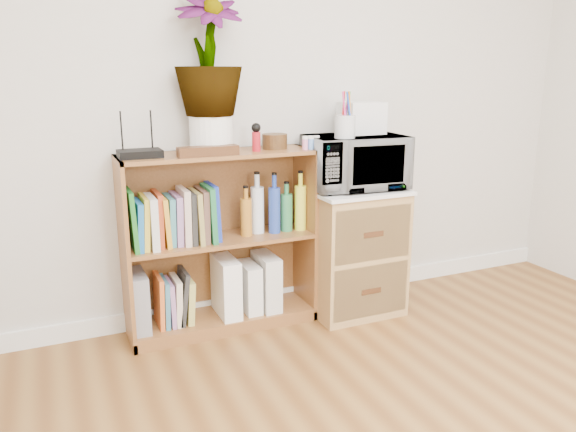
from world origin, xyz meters
TOP-DOWN VIEW (x-y plane):
  - skirting_board at (0.00, 2.24)m, footprint 4.00×0.02m
  - bookshelf at (-0.35, 2.10)m, footprint 1.00×0.30m
  - wicker_unit at (0.40, 2.02)m, footprint 0.50×0.45m
  - microwave at (0.40, 2.02)m, footprint 0.55×0.39m
  - pen_cup at (0.28, 1.93)m, footprint 0.11×0.11m
  - small_appliance at (0.47, 2.08)m, footprint 0.22×0.18m
  - router at (-0.74, 2.08)m, footprint 0.20×0.14m
  - white_bowl at (-0.51, 2.07)m, footprint 0.13×0.13m
  - plant_pot at (-0.38, 2.12)m, footprint 0.21×0.21m
  - potted_plant at (-0.38, 2.12)m, footprint 0.33×0.33m
  - trinket_box at (-0.43, 2.00)m, footprint 0.29×0.07m
  - kokeshi_doll at (-0.16, 2.06)m, footprint 0.04×0.04m
  - wooden_bowl at (-0.03, 2.11)m, footprint 0.13×0.13m
  - paint_jars at (0.13, 2.01)m, footprint 0.11×0.04m
  - file_box at (-0.79, 2.10)m, footprint 0.09×0.24m
  - magazine_holder_left at (-0.33, 2.09)m, footprint 0.10×0.25m
  - magazine_holder_mid at (-0.20, 2.09)m, footprint 0.08×0.21m
  - magazine_holder_right at (-0.10, 2.09)m, footprint 0.10×0.24m
  - cookbooks at (-0.59, 2.10)m, footprint 0.45×0.20m
  - liquor_bottles at (-0.06, 2.10)m, footprint 0.37×0.07m
  - lower_books at (-0.61, 2.10)m, footprint 0.19×0.19m

SIDE VIEW (x-z plane):
  - skirting_board at x=0.00m, z-range 0.00..0.10m
  - lower_books at x=-0.61m, z-range 0.05..0.34m
  - magazine_holder_mid at x=-0.20m, z-range 0.07..0.34m
  - file_box at x=-0.79m, z-range 0.07..0.37m
  - magazine_holder_right at x=-0.10m, z-range 0.07..0.37m
  - magazine_holder_left at x=-0.33m, z-range 0.07..0.39m
  - wicker_unit at x=0.40m, z-range 0.00..0.70m
  - bookshelf at x=-0.35m, z-range 0.00..0.95m
  - cookbooks at x=-0.59m, z-range 0.48..0.78m
  - liquor_bottles at x=-0.06m, z-range 0.49..0.81m
  - microwave at x=0.40m, z-range 0.72..1.01m
  - white_bowl at x=-0.51m, z-range 0.95..0.98m
  - router at x=-0.74m, z-range 0.95..0.99m
  - trinket_box at x=-0.43m, z-range 0.95..1.00m
  - paint_jars at x=0.13m, z-range 0.95..1.01m
  - wooden_bowl at x=-0.03m, z-range 0.95..1.03m
  - kokeshi_doll at x=-0.16m, z-range 0.95..1.05m
  - plant_pot at x=-0.38m, z-range 0.95..1.13m
  - pen_cup at x=0.28m, z-range 1.01..1.13m
  - small_appliance at x=0.47m, z-range 1.01..1.18m
  - potted_plant at x=-0.38m, z-range 1.13..1.72m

